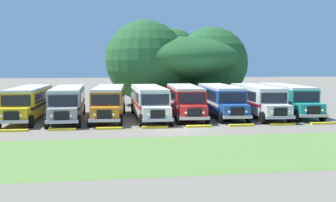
{
  "coord_description": "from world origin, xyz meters",
  "views": [
    {
      "loc": [
        -4.95,
        -28.48,
        4.88
      ],
      "look_at": [
        0.0,
        5.49,
        1.6
      ],
      "focal_mm": 41.83,
      "sensor_mm": 36.0,
      "label": 1
    }
  ],
  "objects_px": {
    "parked_bus_slot_1": "(68,101)",
    "broad_shade_tree": "(179,60)",
    "parked_bus_slot_6": "(257,99)",
    "parked_bus_slot_0": "(29,101)",
    "parked_bus_slot_3": "(149,100)",
    "parked_bus_slot_7": "(286,98)",
    "parked_bus_slot_2": "(109,101)",
    "parked_bus_slot_4": "(185,99)",
    "parked_bus_slot_5": "(220,99)"
  },
  "relations": [
    {
      "from": "parked_bus_slot_5",
      "to": "parked_bus_slot_6",
      "type": "height_order",
      "value": "same"
    },
    {
      "from": "parked_bus_slot_0",
      "to": "broad_shade_tree",
      "type": "relative_size",
      "value": 0.6
    },
    {
      "from": "parked_bus_slot_0",
      "to": "parked_bus_slot_4",
      "type": "relative_size",
      "value": 1.0
    },
    {
      "from": "parked_bus_slot_5",
      "to": "broad_shade_tree",
      "type": "relative_size",
      "value": 0.6
    },
    {
      "from": "broad_shade_tree",
      "to": "parked_bus_slot_4",
      "type": "bearing_deg",
      "value": -97.15
    },
    {
      "from": "parked_bus_slot_4",
      "to": "parked_bus_slot_7",
      "type": "relative_size",
      "value": 1.0
    },
    {
      "from": "broad_shade_tree",
      "to": "parked_bus_slot_2",
      "type": "bearing_deg",
      "value": -123.66
    },
    {
      "from": "broad_shade_tree",
      "to": "parked_bus_slot_5",
      "type": "bearing_deg",
      "value": -81.58
    },
    {
      "from": "parked_bus_slot_2",
      "to": "parked_bus_slot_4",
      "type": "xyz_separation_m",
      "value": [
        6.94,
        0.17,
        0.0
      ]
    },
    {
      "from": "parked_bus_slot_0",
      "to": "parked_bus_slot_5",
      "type": "relative_size",
      "value": 1.0
    },
    {
      "from": "parked_bus_slot_1",
      "to": "broad_shade_tree",
      "type": "xyz_separation_m",
      "value": [
        12.12,
        13.06,
        3.81
      ]
    },
    {
      "from": "parked_bus_slot_2",
      "to": "parked_bus_slot_3",
      "type": "xyz_separation_m",
      "value": [
        3.55,
        -0.4,
        0.0
      ]
    },
    {
      "from": "parked_bus_slot_0",
      "to": "parked_bus_slot_5",
      "type": "xyz_separation_m",
      "value": [
        17.38,
        0.01,
        0.0
      ]
    },
    {
      "from": "parked_bus_slot_4",
      "to": "parked_bus_slot_7",
      "type": "xyz_separation_m",
      "value": [
        10.0,
        0.11,
        0.0
      ]
    },
    {
      "from": "parked_bus_slot_3",
      "to": "broad_shade_tree",
      "type": "xyz_separation_m",
      "value": [
        4.98,
        13.21,
        3.81
      ]
    },
    {
      "from": "parked_bus_slot_0",
      "to": "parked_bus_slot_3",
      "type": "distance_m",
      "value": 10.57
    },
    {
      "from": "parked_bus_slot_0",
      "to": "parked_bus_slot_3",
      "type": "height_order",
      "value": "same"
    },
    {
      "from": "parked_bus_slot_0",
      "to": "broad_shade_tree",
      "type": "distance_m",
      "value": 20.3
    },
    {
      "from": "parked_bus_slot_0",
      "to": "parked_bus_slot_4",
      "type": "xyz_separation_m",
      "value": [
        13.94,
        -0.14,
        0.0
      ]
    },
    {
      "from": "parked_bus_slot_4",
      "to": "parked_bus_slot_3",
      "type": "bearing_deg",
      "value": -77.58
    },
    {
      "from": "parked_bus_slot_6",
      "to": "parked_bus_slot_5",
      "type": "bearing_deg",
      "value": -99.26
    },
    {
      "from": "parked_bus_slot_3",
      "to": "broad_shade_tree",
      "type": "bearing_deg",
      "value": 158.12
    },
    {
      "from": "parked_bus_slot_2",
      "to": "broad_shade_tree",
      "type": "xyz_separation_m",
      "value": [
        8.53,
        12.81,
        3.81
      ]
    },
    {
      "from": "broad_shade_tree",
      "to": "parked_bus_slot_3",
      "type": "bearing_deg",
      "value": -110.66
    },
    {
      "from": "parked_bus_slot_7",
      "to": "parked_bus_slot_3",
      "type": "bearing_deg",
      "value": -84.62
    },
    {
      "from": "parked_bus_slot_3",
      "to": "broad_shade_tree",
      "type": "height_order",
      "value": "broad_shade_tree"
    },
    {
      "from": "parked_bus_slot_7",
      "to": "broad_shade_tree",
      "type": "bearing_deg",
      "value": -143.61
    },
    {
      "from": "parked_bus_slot_2",
      "to": "parked_bus_slot_3",
      "type": "bearing_deg",
      "value": 87.07
    },
    {
      "from": "parked_bus_slot_1",
      "to": "broad_shade_tree",
      "type": "bearing_deg",
      "value": 135.71
    },
    {
      "from": "parked_bus_slot_3",
      "to": "parked_bus_slot_4",
      "type": "distance_m",
      "value": 3.44
    },
    {
      "from": "parked_bus_slot_1",
      "to": "parked_bus_slot_5",
      "type": "height_order",
      "value": "same"
    },
    {
      "from": "parked_bus_slot_0",
      "to": "parked_bus_slot_3",
      "type": "xyz_separation_m",
      "value": [
        10.55,
        -0.7,
        0.0
      ]
    },
    {
      "from": "parked_bus_slot_5",
      "to": "parked_bus_slot_7",
      "type": "relative_size",
      "value": 1.0
    },
    {
      "from": "parked_bus_slot_0",
      "to": "parked_bus_slot_7",
      "type": "bearing_deg",
      "value": 91.01
    },
    {
      "from": "parked_bus_slot_4",
      "to": "parked_bus_slot_6",
      "type": "relative_size",
      "value": 1.0
    },
    {
      "from": "broad_shade_tree",
      "to": "parked_bus_slot_1",
      "type": "bearing_deg",
      "value": -132.86
    },
    {
      "from": "parked_bus_slot_5",
      "to": "parked_bus_slot_2",
      "type": "bearing_deg",
      "value": -86.31
    },
    {
      "from": "parked_bus_slot_2",
      "to": "parked_bus_slot_4",
      "type": "relative_size",
      "value": 1.0
    },
    {
      "from": "parked_bus_slot_0",
      "to": "parked_bus_slot_4",
      "type": "height_order",
      "value": "same"
    },
    {
      "from": "parked_bus_slot_3",
      "to": "parked_bus_slot_6",
      "type": "distance_m",
      "value": 10.17
    },
    {
      "from": "parked_bus_slot_1",
      "to": "parked_bus_slot_5",
      "type": "relative_size",
      "value": 1.0
    },
    {
      "from": "parked_bus_slot_1",
      "to": "parked_bus_slot_6",
      "type": "relative_size",
      "value": 1.0
    },
    {
      "from": "parked_bus_slot_0",
      "to": "parked_bus_slot_6",
      "type": "xyz_separation_m",
      "value": [
        20.72,
        -0.66,
        0.0
      ]
    },
    {
      "from": "parked_bus_slot_1",
      "to": "parked_bus_slot_3",
      "type": "height_order",
      "value": "same"
    },
    {
      "from": "parked_bus_slot_2",
      "to": "parked_bus_slot_6",
      "type": "bearing_deg",
      "value": 91.95
    },
    {
      "from": "parked_bus_slot_6",
      "to": "broad_shade_tree",
      "type": "xyz_separation_m",
      "value": [
        -5.19,
        13.16,
        3.81
      ]
    },
    {
      "from": "parked_bus_slot_1",
      "to": "parked_bus_slot_7",
      "type": "distance_m",
      "value": 20.54
    },
    {
      "from": "parked_bus_slot_2",
      "to": "parked_bus_slot_4",
      "type": "distance_m",
      "value": 6.95
    },
    {
      "from": "parked_bus_slot_0",
      "to": "parked_bus_slot_5",
      "type": "distance_m",
      "value": 17.38
    },
    {
      "from": "parked_bus_slot_1",
      "to": "parked_bus_slot_6",
      "type": "height_order",
      "value": "same"
    }
  ]
}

